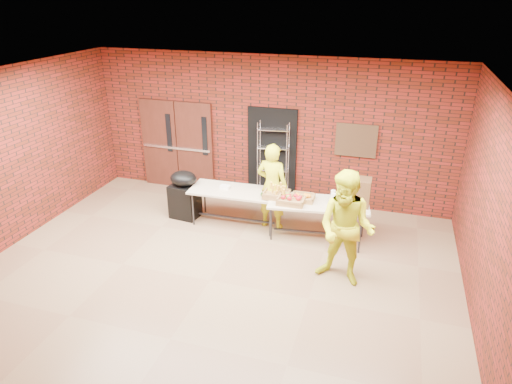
{
  "coord_description": "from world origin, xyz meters",
  "views": [
    {
      "loc": [
        2.57,
        -5.79,
        4.43
      ],
      "look_at": [
        0.36,
        1.4,
        1.06
      ],
      "focal_mm": 32.0,
      "sensor_mm": 36.0,
      "label": 1
    }
  ],
  "objects_px": {
    "wire_rack": "(273,163)",
    "coffee_dispenser": "(359,192)",
    "volunteer_woman": "(272,187)",
    "covered_grill": "(184,194)",
    "table_left": "(236,193)",
    "volunteer_man": "(346,229)",
    "table_right": "(318,205)"
  },
  "relations": [
    {
      "from": "volunteer_man",
      "to": "volunteer_woman",
      "type": "bearing_deg",
      "value": 150.83
    },
    {
      "from": "volunteer_man",
      "to": "table_right",
      "type": "bearing_deg",
      "value": 130.5
    },
    {
      "from": "coffee_dispenser",
      "to": "covered_grill",
      "type": "distance_m",
      "value": 3.57
    },
    {
      "from": "volunteer_woman",
      "to": "table_left",
      "type": "bearing_deg",
      "value": 16.11
    },
    {
      "from": "wire_rack",
      "to": "volunteer_woman",
      "type": "distance_m",
      "value": 1.23
    },
    {
      "from": "wire_rack",
      "to": "table_right",
      "type": "height_order",
      "value": "wire_rack"
    },
    {
      "from": "coffee_dispenser",
      "to": "table_right",
      "type": "bearing_deg",
      "value": -170.76
    },
    {
      "from": "volunteer_woman",
      "to": "volunteer_man",
      "type": "xyz_separation_m",
      "value": [
        1.61,
        -1.48,
        0.09
      ]
    },
    {
      "from": "coffee_dispenser",
      "to": "volunteer_man",
      "type": "distance_m",
      "value": 1.38
    },
    {
      "from": "volunteer_woman",
      "to": "volunteer_man",
      "type": "bearing_deg",
      "value": 145.56
    },
    {
      "from": "covered_grill",
      "to": "volunteer_woman",
      "type": "xyz_separation_m",
      "value": [
        1.86,
        0.11,
        0.37
      ]
    },
    {
      "from": "wire_rack",
      "to": "volunteer_man",
      "type": "height_order",
      "value": "volunteer_man"
    },
    {
      "from": "table_right",
      "to": "volunteer_woman",
      "type": "relative_size",
      "value": 1.11
    },
    {
      "from": "table_left",
      "to": "table_right",
      "type": "height_order",
      "value": "table_right"
    },
    {
      "from": "table_left",
      "to": "volunteer_woman",
      "type": "height_order",
      "value": "volunteer_woman"
    },
    {
      "from": "covered_grill",
      "to": "volunteer_woman",
      "type": "relative_size",
      "value": 0.58
    },
    {
      "from": "coffee_dispenser",
      "to": "covered_grill",
      "type": "bearing_deg",
      "value": -179.81
    },
    {
      "from": "wire_rack",
      "to": "volunteer_woman",
      "type": "height_order",
      "value": "wire_rack"
    },
    {
      "from": "table_left",
      "to": "covered_grill",
      "type": "height_order",
      "value": "covered_grill"
    },
    {
      "from": "wire_rack",
      "to": "coffee_dispenser",
      "type": "bearing_deg",
      "value": -40.66
    },
    {
      "from": "table_left",
      "to": "covered_grill",
      "type": "bearing_deg",
      "value": 178.92
    },
    {
      "from": "covered_grill",
      "to": "table_right",
      "type": "bearing_deg",
      "value": 3.59
    },
    {
      "from": "wire_rack",
      "to": "coffee_dispenser",
      "type": "relative_size",
      "value": 3.55
    },
    {
      "from": "volunteer_woman",
      "to": "wire_rack",
      "type": "bearing_deg",
      "value": -67.51
    },
    {
      "from": "table_left",
      "to": "covered_grill",
      "type": "relative_size",
      "value": 1.8
    },
    {
      "from": "wire_rack",
      "to": "table_left",
      "type": "relative_size",
      "value": 0.99
    },
    {
      "from": "wire_rack",
      "to": "volunteer_woman",
      "type": "relative_size",
      "value": 1.04
    },
    {
      "from": "table_left",
      "to": "volunteer_man",
      "type": "xyz_separation_m",
      "value": [
        2.34,
        -1.37,
        0.28
      ]
    },
    {
      "from": "wire_rack",
      "to": "table_right",
      "type": "bearing_deg",
      "value": -55.63
    },
    {
      "from": "coffee_dispenser",
      "to": "volunteer_woman",
      "type": "height_order",
      "value": "volunteer_woman"
    },
    {
      "from": "table_right",
      "to": "table_left",
      "type": "bearing_deg",
      "value": 168.79
    },
    {
      "from": "wire_rack",
      "to": "covered_grill",
      "type": "bearing_deg",
      "value": -147.62
    }
  ]
}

